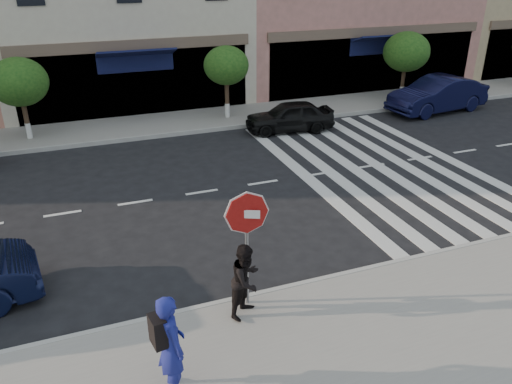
% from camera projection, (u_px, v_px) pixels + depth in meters
% --- Properties ---
extents(ground, '(120.00, 120.00, 0.00)m').
position_uv_depth(ground, '(246.00, 260.00, 11.78)').
color(ground, black).
rests_on(ground, ground).
extents(sidewalk_near, '(60.00, 4.50, 0.15)m').
position_uv_depth(sidewalk_near, '(319.00, 368.00, 8.57)').
color(sidewalk_near, gray).
rests_on(sidewalk_near, ground).
extents(sidewalk_far, '(60.00, 3.00, 0.15)m').
position_uv_depth(sidewalk_far, '(158.00, 125.00, 21.06)').
color(sidewalk_far, gray).
rests_on(sidewalk_far, ground).
extents(street_tree_wb, '(2.10, 2.10, 3.06)m').
position_uv_depth(street_tree_wb, '(19.00, 82.00, 18.34)').
color(street_tree_wb, '#473323').
rests_on(street_tree_wb, sidewalk_far).
extents(street_tree_c, '(1.90, 1.90, 3.04)m').
position_uv_depth(street_tree_c, '(226.00, 66.00, 20.87)').
color(street_tree_c, '#473323').
rests_on(street_tree_c, sidewalk_far).
extents(street_tree_ea, '(2.20, 2.20, 3.19)m').
position_uv_depth(street_tree_ea, '(406.00, 52.00, 23.73)').
color(street_tree_ea, '#473323').
rests_on(street_tree_ea, sidewalk_far).
extents(stop_sign, '(0.81, 0.39, 2.48)m').
position_uv_depth(stop_sign, '(247.00, 224.00, 9.30)').
color(stop_sign, gray).
rests_on(stop_sign, sidewalk_near).
extents(photographer, '(0.53, 0.72, 1.80)m').
position_uv_depth(photographer, '(171.00, 345.00, 7.70)').
color(photographer, navy).
rests_on(photographer, sidewalk_near).
extents(walker, '(0.94, 0.91, 1.53)m').
position_uv_depth(walker, '(246.00, 280.00, 9.47)').
color(walker, black).
rests_on(walker, sidewalk_near).
extents(car_far_mid, '(3.75, 1.90, 1.22)m').
position_uv_depth(car_far_mid, '(289.00, 116.00, 20.28)').
color(car_far_mid, black).
rests_on(car_far_mid, ground).
extents(car_far_right, '(4.98, 2.24, 1.59)m').
position_uv_depth(car_far_right, '(437.00, 95.00, 22.77)').
color(car_far_right, black).
rests_on(car_far_right, ground).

